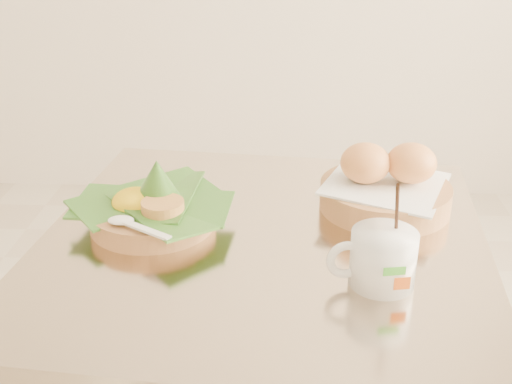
{
  "coord_description": "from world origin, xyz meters",
  "views": [
    {
      "loc": [
        0.16,
        -0.92,
        1.24
      ],
      "look_at": [
        0.12,
        -0.01,
        0.82
      ],
      "focal_mm": 45.0,
      "sensor_mm": 36.0,
      "label": 1
    }
  ],
  "objects_px": {
    "cafe_table": "(263,349)",
    "rice_basket": "(152,206)",
    "bread_basket": "(386,186)",
    "coffee_mug": "(381,257)"
  },
  "relations": [
    {
      "from": "cafe_table",
      "to": "rice_basket",
      "type": "height_order",
      "value": "rice_basket"
    },
    {
      "from": "bread_basket",
      "to": "coffee_mug",
      "type": "relative_size",
      "value": 1.56
    },
    {
      "from": "rice_basket",
      "to": "coffee_mug",
      "type": "bearing_deg",
      "value": -24.2
    },
    {
      "from": "cafe_table",
      "to": "rice_basket",
      "type": "xyz_separation_m",
      "value": [
        -0.18,
        0.03,
        0.26
      ]
    },
    {
      "from": "rice_basket",
      "to": "coffee_mug",
      "type": "xyz_separation_m",
      "value": [
        0.35,
        -0.16,
        0.01
      ]
    },
    {
      "from": "bread_basket",
      "to": "coffee_mug",
      "type": "distance_m",
      "value": 0.24
    },
    {
      "from": "cafe_table",
      "to": "bread_basket",
      "type": "bearing_deg",
      "value": 29.7
    },
    {
      "from": "cafe_table",
      "to": "bread_basket",
      "type": "xyz_separation_m",
      "value": [
        0.21,
        0.12,
        0.26
      ]
    },
    {
      "from": "bread_basket",
      "to": "coffee_mug",
      "type": "xyz_separation_m",
      "value": [
        -0.04,
        -0.24,
        0.0
      ]
    },
    {
      "from": "rice_basket",
      "to": "bread_basket",
      "type": "relative_size",
      "value": 1.04
    }
  ]
}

